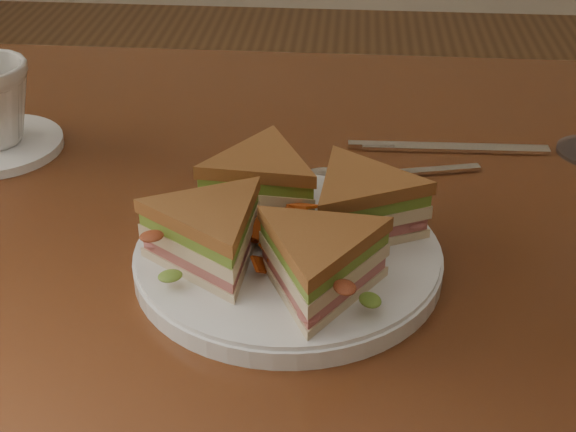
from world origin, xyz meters
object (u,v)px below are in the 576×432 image
(table, at_px, (323,283))
(plate, at_px, (288,258))
(sandwich_wedges, at_px, (288,221))
(knife, at_px, (441,148))
(spoon, at_px, (349,176))

(table, bearing_deg, plate, -103.61)
(table, height_order, plate, plate)
(sandwich_wedges, height_order, knife, sandwich_wedges)
(spoon, distance_m, knife, 0.12)
(table, bearing_deg, spoon, 62.69)
(plate, relative_size, knife, 1.20)
(table, bearing_deg, knife, 44.23)
(sandwich_wedges, bearing_deg, table, 76.39)
(plate, height_order, spoon, plate)
(sandwich_wedges, xyz_separation_m, knife, (0.15, 0.23, -0.04))
(table, xyz_separation_m, sandwich_wedges, (-0.03, -0.11, 0.14))
(table, distance_m, spoon, 0.11)
(plate, xyz_separation_m, sandwich_wedges, (-0.00, 0.00, 0.04))
(table, relative_size, spoon, 6.64)
(table, xyz_separation_m, spoon, (0.02, 0.04, 0.10))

